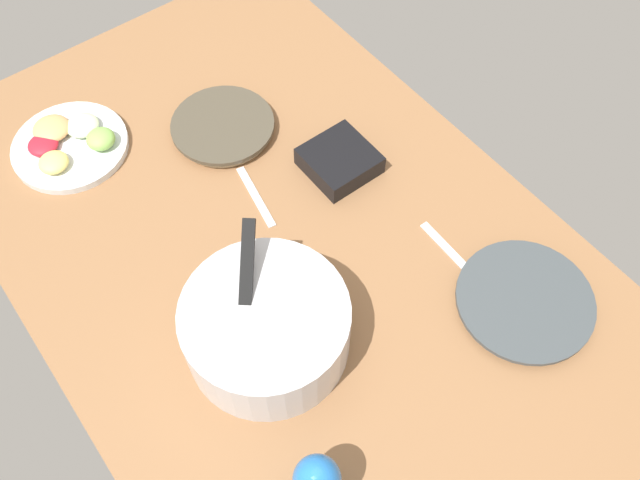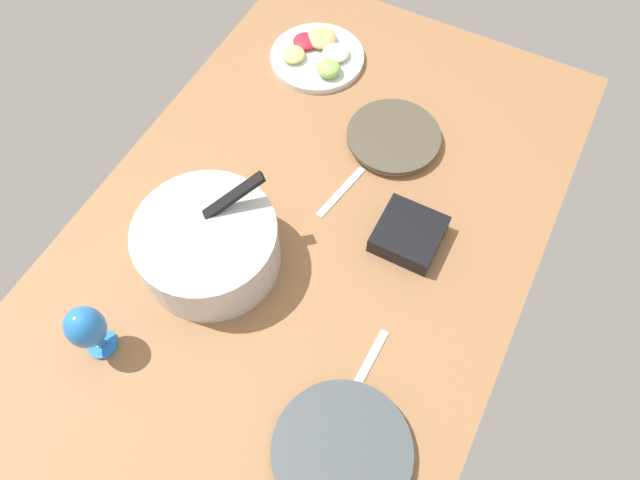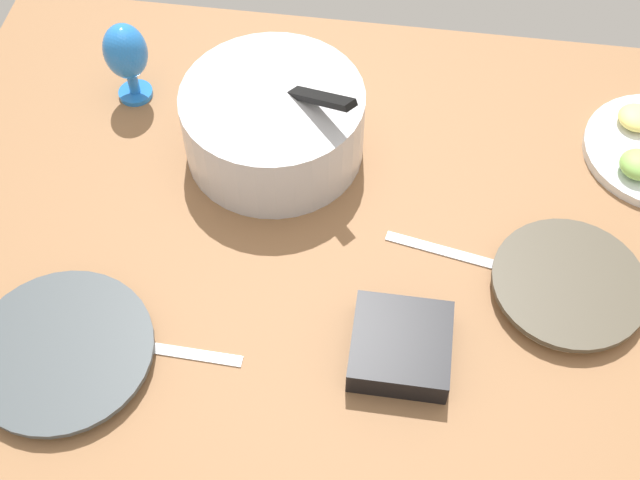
# 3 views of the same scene
# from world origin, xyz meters

# --- Properties ---
(ground_plane) EXTENTS (1.60, 1.04, 0.04)m
(ground_plane) POSITION_xyz_m (0.00, 0.00, -0.02)
(ground_plane) COLOR #8C603D
(dinner_plate_left) EXTENTS (0.28, 0.28, 0.03)m
(dinner_plate_left) POSITION_xyz_m (-0.44, -0.30, 0.01)
(dinner_plate_left) COLOR silver
(dinner_plate_left) RESTS_ON ground_plane
(dinner_plate_right) EXTENTS (0.24, 0.24, 0.03)m
(dinner_plate_right) POSITION_xyz_m (0.32, -0.07, 0.01)
(dinner_plate_right) COLOR beige
(dinner_plate_right) RESTS_ON ground_plane
(mixing_bowl) EXTENTS (0.32, 0.32, 0.21)m
(mixing_bowl) POSITION_xyz_m (-0.19, 0.16, 0.07)
(mixing_bowl) COLOR silver
(mixing_bowl) RESTS_ON ground_plane
(hurricane_glass_blue) EXTENTS (0.08, 0.08, 0.16)m
(hurricane_glass_blue) POSITION_xyz_m (-0.48, 0.25, 0.10)
(hurricane_glass_blue) COLOR blue
(hurricane_glass_blue) RESTS_ON ground_plane
(square_bowl_black) EXTENTS (0.15, 0.15, 0.05)m
(square_bowl_black) POSITION_xyz_m (0.06, -0.22, 0.03)
(square_bowl_black) COLOR black
(square_bowl_black) RESTS_ON ground_plane
(fork_by_left_plate) EXTENTS (0.18, 0.02, 0.01)m
(fork_by_left_plate) POSITION_xyz_m (-0.26, -0.27, 0.00)
(fork_by_left_plate) COLOR silver
(fork_by_left_plate) RESTS_ON ground_plane
(fork_by_right_plate) EXTENTS (0.18, 0.05, 0.01)m
(fork_by_right_plate) POSITION_xyz_m (0.11, -0.02, 0.00)
(fork_by_right_plate) COLOR silver
(fork_by_right_plate) RESTS_ON ground_plane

